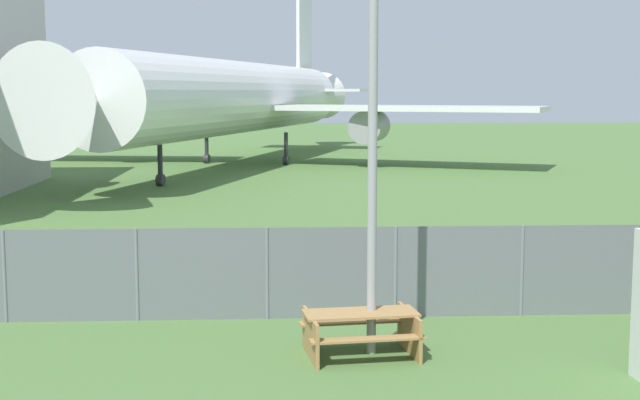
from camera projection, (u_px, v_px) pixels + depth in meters
perimeter_fence at (267, 273)px, 17.53m from camera, size 56.07×0.07×1.83m
airplane at (239, 98)px, 53.34m from camera, size 35.72×44.16×12.70m
picnic_bench_near_cabin at (361, 328)px, 15.14m from camera, size 2.08×1.62×0.76m
light_mast at (373, 109)px, 14.84m from camera, size 0.44×0.44×6.72m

